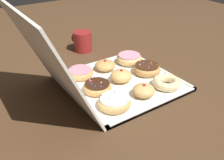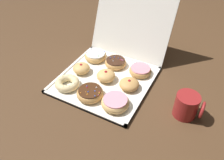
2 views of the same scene
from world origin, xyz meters
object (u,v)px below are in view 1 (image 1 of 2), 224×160
cruller_donut_0 (167,82)px  jelly_filled_donut_3 (144,90)px  sprinkle_donut_1 (146,68)px  coffee_mug (82,41)px  donut_box (122,82)px  pink_frosted_donut_2 (129,59)px  sprinkle_donut_7 (97,87)px  sprinkle_donut_6 (114,102)px  jelly_filled_donut_4 (122,75)px  pink_frosted_donut_8 (80,73)px  jelly_filled_donut_5 (105,65)px

cruller_donut_0 → jelly_filled_donut_3: bearing=90.3°
sprinkle_donut_1 → jelly_filled_donut_3: 0.18m
coffee_mug → donut_box: bearing=175.6°
donut_box → jelly_filled_donut_3: 0.13m
pink_frosted_donut_2 → sprinkle_donut_7: bearing=117.0°
sprinkle_donut_6 → sprinkle_donut_7: (0.12, -0.00, -0.00)m
donut_box → pink_frosted_donut_2: size_ratio=3.54×
donut_box → jelly_filled_donut_4: jelly_filled_donut_4 is taller
jelly_filled_donut_4 → sprinkle_donut_6: jelly_filled_donut_4 is taller
sprinkle_donut_6 → sprinkle_donut_1: bearing=-63.3°
sprinkle_donut_7 → coffee_mug: bearing=-20.9°
pink_frosted_donut_8 → jelly_filled_donut_4: bearing=-135.0°
pink_frosted_donut_2 → coffee_mug: 0.28m
sprinkle_donut_1 → coffee_mug: coffee_mug is taller
sprinkle_donut_1 → sprinkle_donut_6: (-0.13, 0.25, -0.00)m
jelly_filled_donut_3 → sprinkle_donut_6: jelly_filled_donut_3 is taller
cruller_donut_0 → jelly_filled_donut_5: bearing=26.5°
donut_box → coffee_mug: size_ratio=3.70×
jelly_filled_donut_3 → pink_frosted_donut_8: 0.29m
cruller_donut_0 → sprinkle_donut_7: 0.27m
sprinkle_donut_7 → jelly_filled_donut_4: bearing=-84.9°
pink_frosted_donut_2 → jelly_filled_donut_3: bearing=153.7°
sprinkle_donut_1 → jelly_filled_donut_4: 0.13m
coffee_mug → sprinkle_donut_6: bearing=163.3°
donut_box → jelly_filled_donut_5: 0.13m
jelly_filled_donut_3 → jelly_filled_donut_5: bearing=2.0°
cruller_donut_0 → jelly_filled_donut_3: size_ratio=1.35×
sprinkle_donut_1 → coffee_mug: bearing=14.7°
donut_box → jelly_filled_donut_5: (0.12, 0.00, 0.03)m
donut_box → cruller_donut_0: size_ratio=3.70×
coffee_mug → jelly_filled_donut_4: bearing=176.2°
pink_frosted_donut_2 → jelly_filled_donut_3: (-0.25, 0.12, 0.00)m
pink_frosted_donut_2 → pink_frosted_donut_8: pink_frosted_donut_2 is taller
sprinkle_donut_1 → sprinkle_donut_7: size_ratio=1.07×
pink_frosted_donut_2 → jelly_filled_donut_3: jelly_filled_donut_3 is taller
donut_box → sprinkle_donut_1: sprinkle_donut_1 is taller
sprinkle_donut_1 → jelly_filled_donut_3: size_ratio=1.40×
sprinkle_donut_6 → coffee_mug: size_ratio=1.03×
pink_frosted_donut_2 → jelly_filled_donut_3: 0.28m
sprinkle_donut_7 → coffee_mug: 0.42m
donut_box → jelly_filled_donut_5: size_ratio=4.58×
donut_box → sprinkle_donut_6: bearing=135.6°
cruller_donut_0 → pink_frosted_donut_8: bearing=43.2°
jelly_filled_donut_3 → sprinkle_donut_7: bearing=45.7°
jelly_filled_donut_3 → pink_frosted_donut_8: bearing=25.8°
jelly_filled_donut_5 → coffee_mug: size_ratio=0.81×
pink_frosted_donut_2 → sprinkle_donut_7: pink_frosted_donut_2 is taller
sprinkle_donut_1 → jelly_filled_donut_3: jelly_filled_donut_3 is taller
jelly_filled_donut_3 → sprinkle_donut_6: (0.00, 0.13, -0.00)m
cruller_donut_0 → jelly_filled_donut_4: bearing=41.5°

